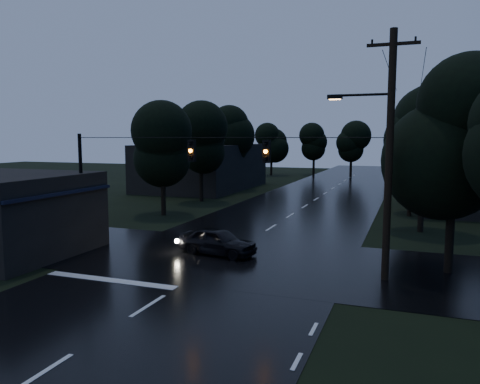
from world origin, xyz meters
The scene contains 16 objects.
ground centered at (0.00, 0.00, 0.00)m, with size 160.00×160.00×0.00m, color black.
main_road centered at (0.00, 30.00, 0.00)m, with size 12.00×120.00×0.02m, color black.
cross_street centered at (0.00, 12.00, 0.00)m, with size 60.00×9.00×0.02m, color black.
building_far_left centered at (-14.00, 40.00, 2.50)m, with size 10.00×16.00×5.00m, color black.
utility_pole_main centered at (7.41, 11.00, 5.26)m, with size 3.50×0.30×10.00m.
utility_pole_far centered at (8.30, 28.00, 3.88)m, with size 2.00×0.30×7.50m.
anchor_pole_left centered at (-7.50, 11.00, 3.00)m, with size 0.18×0.18×6.00m, color black.
span_signals centered at (0.56, 10.99, 5.24)m, with size 15.00×0.37×1.12m.
tree_corner_near centered at (10.00, 13.00, 5.99)m, with size 4.48×4.48×9.44m.
tree_left_a centered at (-9.00, 22.00, 5.24)m, with size 3.92×3.92×8.26m.
tree_left_b centered at (-9.60, 30.00, 5.62)m, with size 4.20×4.20×8.85m.
tree_left_c centered at (-10.20, 40.00, 5.99)m, with size 4.48×4.48×9.44m.
tree_right_a centered at (9.00, 22.00, 5.62)m, with size 4.20×4.20×8.85m.
tree_right_b centered at (9.60, 30.00, 5.99)m, with size 4.48×4.48×9.44m.
tree_right_c centered at (10.20, 40.00, 6.37)m, with size 4.76×4.76×10.03m.
car centered at (-0.55, 12.48, 0.68)m, with size 1.60×3.97×1.35m, color black.
Camera 1 is at (8.36, -8.52, 5.81)m, focal length 35.00 mm.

